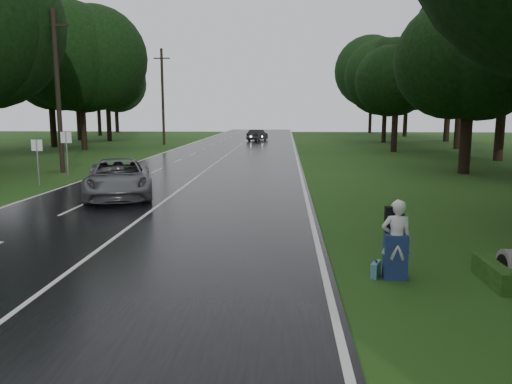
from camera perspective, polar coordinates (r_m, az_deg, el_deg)
The scene contains 16 objects.
ground at distance 11.39m, azimuth -22.60°, elevation -10.06°, with size 160.00×160.00×0.00m, color #234915.
road at distance 30.24m, azimuth -5.92°, elevation 2.40°, with size 12.00×140.00×0.04m, color black.
lane_center at distance 30.24m, azimuth -5.92°, elevation 2.45°, with size 0.12×140.00×0.01m, color silver.
grey_car at distance 21.70m, azimuth -15.67°, elevation 1.56°, with size 2.65×5.75×1.60m, color #545559.
far_car at distance 61.47m, azimuth 0.17°, elevation 6.61°, with size 1.45×4.16×1.37m, color black.
hitchhiker at distance 11.21m, azimuth 15.91°, elevation -5.61°, with size 0.66×0.59×1.77m.
suitcase at distance 11.40m, azimuth 13.71°, elevation -8.69°, with size 0.13×0.47×0.33m, color teal.
utility_pole_mid at distance 31.87m, azimuth -21.48°, elevation 2.12°, with size 1.80×0.28×9.49m, color black, non-canonical shape.
utility_pole_far at distance 55.49m, azimuth -10.60°, elevation 5.41°, with size 1.80×0.28×10.32m, color black, non-canonical shape.
road_sign_a at distance 26.49m, azimuth -23.79°, elevation 0.63°, with size 0.55×0.10×2.29m, color white, non-canonical shape.
road_sign_b at distance 29.39m, azimuth -20.91°, elevation 1.60°, with size 0.61×0.10×2.53m, color white, non-canonical shape.
tree_left_e at distance 50.10m, azimuth -19.24°, elevation 4.64°, with size 9.49×9.49×14.83m, color black, non-canonical shape.
tree_left_f at distance 63.98m, azimuth -16.60°, elevation 5.68°, with size 9.35×9.35×14.61m, color black, non-canonical shape.
tree_right_d at distance 31.64m, azimuth 22.90°, elevation 1.98°, with size 7.65×7.65×11.95m, color black, non-canonical shape.
tree_right_e at distance 46.64m, azimuth 15.65°, elevation 4.51°, with size 7.55×7.55×11.79m, color black, non-canonical shape.
tree_right_f at distance 60.53m, azimuth 14.56°, elevation 5.58°, with size 8.25×8.25×12.89m, color black, non-canonical shape.
Camera 1 is at (4.89, -9.62, 3.64)m, focal length 34.50 mm.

